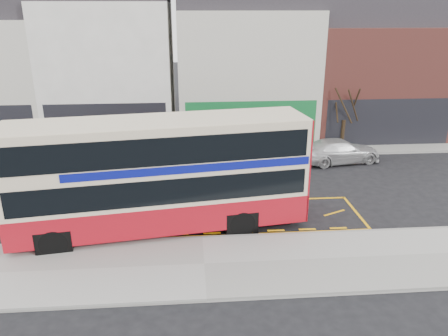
{
  "coord_description": "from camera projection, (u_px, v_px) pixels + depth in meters",
  "views": [
    {
      "loc": [
        -0.37,
        -15.64,
        8.68
      ],
      "look_at": [
        1.05,
        2.0,
        2.15
      ],
      "focal_mm": 35.0,
      "sensor_mm": 36.0,
      "label": 1
    }
  ],
  "objects": [
    {
      "name": "kerb",
      "position": [
        202.0,
        238.0,
        17.28
      ],
      "size": [
        40.0,
        0.15,
        0.15
      ],
      "primitive_type": "cube",
      "color": "gray",
      "rests_on": "ground"
    },
    {
      "name": "terrace_green_shop",
      "position": [
        244.0,
        63.0,
        30.19
      ],
      "size": [
        9.0,
        8.01,
        11.3
      ],
      "color": "beige",
      "rests_on": "ground"
    },
    {
      "name": "terrace_left",
      "position": [
        112.0,
        60.0,
        29.42
      ],
      "size": [
        8.0,
        8.01,
        11.8
      ],
      "color": "white",
      "rests_on": "ground"
    },
    {
      "name": "car_white",
      "position": [
        340.0,
        151.0,
        25.81
      ],
      "size": [
        5.05,
        2.67,
        1.39
      ],
      "primitive_type": "imported",
      "rotation": [
        0.0,
        0.0,
        1.73
      ],
      "color": "silver",
      "rests_on": "ground"
    },
    {
      "name": "terrace_right",
      "position": [
        370.0,
        69.0,
        31.03
      ],
      "size": [
        9.0,
        8.01,
        10.3
      ],
      "color": "brown",
      "rests_on": "ground"
    },
    {
      "name": "ground",
      "position": [
        202.0,
        235.0,
        17.66
      ],
      "size": [
        120.0,
        120.0,
        0.0
      ],
      "primitive_type": "plane",
      "color": "black",
      "rests_on": "ground"
    },
    {
      "name": "car_grey",
      "position": [
        182.0,
        154.0,
        25.31
      ],
      "size": [
        4.18,
        1.69,
        1.35
      ],
      "primitive_type": "imported",
      "rotation": [
        0.0,
        0.0,
        1.63
      ],
      "color": "#43464B",
      "rests_on": "ground"
    },
    {
      "name": "car_silver",
      "position": [
        17.0,
        152.0,
        25.51
      ],
      "size": [
        4.38,
        1.82,
        1.48
      ],
      "primitive_type": "imported",
      "rotation": [
        0.0,
        0.0,
        1.55
      ],
      "color": "#AFB0B4",
      "rests_on": "ground"
    },
    {
      "name": "bus_stop_post",
      "position": [
        47.0,
        205.0,
        16.21
      ],
      "size": [
        0.68,
        0.14,
        2.7
      ],
      "rotation": [
        0.0,
        0.0,
        0.11
      ],
      "color": "black",
      "rests_on": "pavement"
    },
    {
      "name": "pavement",
      "position": [
        204.0,
        265.0,
        15.48
      ],
      "size": [
        40.0,
        4.0,
        0.15
      ],
      "primitive_type": "cube",
      "color": "#A2A19A",
      "rests_on": "ground"
    },
    {
      "name": "double_decker_bus",
      "position": [
        161.0,
        174.0,
        17.35
      ],
      "size": [
        11.9,
        4.26,
        4.65
      ],
      "rotation": [
        0.0,
        0.0,
        0.14
      ],
      "color": "beige",
      "rests_on": "ground"
    },
    {
      "name": "road_markings",
      "position": [
        201.0,
        218.0,
        19.16
      ],
      "size": [
        14.0,
        3.4,
        0.01
      ],
      "primitive_type": null,
      "color": "#FCB20D",
      "rests_on": "ground"
    },
    {
      "name": "far_pavement",
      "position": [
        196.0,
        150.0,
        27.92
      ],
      "size": [
        50.0,
        3.0,
        0.15
      ],
      "primitive_type": "cube",
      "color": "#A2A19A",
      "rests_on": "ground"
    },
    {
      "name": "street_tree_right",
      "position": [
        346.0,
        95.0,
        27.42
      ],
      "size": [
        2.37,
        2.37,
        5.13
      ],
      "color": "#342617",
      "rests_on": "ground"
    }
  ]
}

